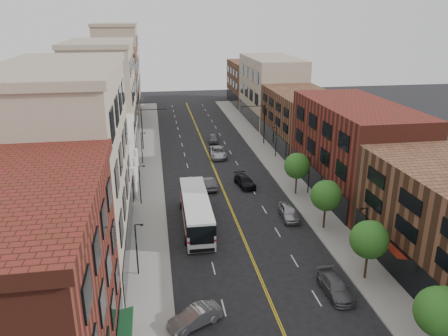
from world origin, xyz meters
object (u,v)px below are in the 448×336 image
car_parked_mid (336,287)px  city_bus (196,209)px  car_lane_a (245,181)px  car_parked_far (289,212)px  car_angle_b (195,317)px  car_lane_c (213,138)px  car_lane_behind (209,183)px  car_lane_b (218,152)px

car_parked_mid → city_bus: bearing=123.4°
car_parked_mid → car_lane_a: car_lane_a is taller
car_lane_a → car_parked_far: bearing=-82.0°
car_angle_b → car_parked_far: car_parked_far is taller
city_bus → car_lane_c: (6.67, 33.63, -1.23)m
car_lane_behind → car_lane_a: bearing=177.0°
car_lane_c → car_angle_b: bearing=-92.4°
car_parked_far → car_lane_behind: (-8.05, 10.73, -0.08)m
car_lane_behind → car_lane_c: 23.11m
car_parked_far → car_lane_c: car_parked_far is taller
car_angle_b → car_lane_a: bearing=134.4°
car_lane_behind → car_lane_b: size_ratio=0.75×
car_lane_b → car_angle_b: bearing=-96.7°
car_parked_mid → car_parked_far: 14.90m
car_angle_b → car_parked_far: bearing=116.7°
car_angle_b → car_lane_c: bearing=144.2°
car_lane_behind → car_lane_c: car_lane_c is taller
city_bus → car_lane_a: city_bus is taller
city_bus → car_lane_a: 13.48m
city_bus → car_parked_mid: bearing=-53.9°
car_lane_a → car_lane_behind: bearing=172.3°
car_lane_b → car_lane_c: (0.47, 9.02, -0.08)m
car_lane_behind → car_lane_a: size_ratio=0.91×
city_bus → car_lane_a: size_ratio=2.71×
city_bus → car_lane_behind: 11.27m
car_parked_far → city_bus: bearing=-176.2°
city_bus → car_angle_b: city_bus is taller
car_parked_mid → car_lane_behind: car_lane_behind is taller
car_angle_b → car_parked_far: size_ratio=0.91×
car_angle_b → car_lane_b: bearing=142.8°
car_lane_b → car_lane_behind: bearing=-99.2°
city_bus → car_lane_b: bearing=76.6°
car_lane_a → car_lane_c: 22.82m
car_angle_b → car_lane_c: (8.46, 50.48, 0.03)m
car_lane_behind → car_parked_far: bearing=123.7°
car_lane_behind → city_bus: bearing=71.8°
car_lane_behind → car_lane_a: 5.01m
car_parked_mid → car_lane_c: bearing=92.6°
city_bus → car_angle_b: (-1.80, -16.85, -1.27)m
car_parked_far → car_lane_a: size_ratio=0.97×
car_parked_mid → car_lane_c: size_ratio=1.11×
car_parked_far → car_lane_behind: car_parked_far is taller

